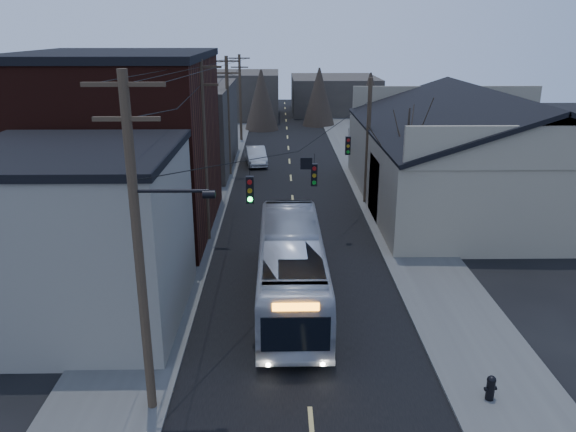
% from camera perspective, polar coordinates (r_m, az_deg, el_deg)
% --- Properties ---
extents(road_surface, '(9.00, 110.00, 0.02)m').
position_cam_1_polar(road_surface, '(43.57, 0.35, 3.23)').
color(road_surface, black).
rests_on(road_surface, ground).
extents(sidewalk_left, '(4.00, 110.00, 0.12)m').
position_cam_1_polar(sidewalk_left, '(43.90, -8.18, 3.22)').
color(sidewalk_left, '#474744').
rests_on(sidewalk_left, ground).
extents(sidewalk_right, '(4.00, 110.00, 0.12)m').
position_cam_1_polar(sidewalk_right, '(44.18, 8.82, 3.29)').
color(sidewalk_right, '#474744').
rests_on(sidewalk_right, ground).
extents(building_clapboard, '(8.00, 8.00, 7.00)m').
position_cam_1_polar(building_clapboard, '(23.89, -20.60, -2.25)').
color(building_clapboard, gray).
rests_on(building_clapboard, ground).
extents(building_brick, '(10.00, 12.00, 10.00)m').
position_cam_1_polar(building_brick, '(33.91, -16.52, 6.72)').
color(building_brick, black).
rests_on(building_brick, ground).
extents(building_left_far, '(9.00, 14.00, 7.00)m').
position_cam_1_polar(building_left_far, '(49.43, -11.02, 8.87)').
color(building_left_far, '#37302C').
rests_on(building_left_far, ground).
extents(warehouse, '(16.16, 20.60, 7.73)m').
position_cam_1_polar(warehouse, '(40.53, 19.30, 4.93)').
color(warehouse, tan).
rests_on(warehouse, ground).
extents(building_far_left, '(10.00, 12.00, 6.00)m').
position_cam_1_polar(building_far_left, '(77.66, -4.76, 12.16)').
color(building_far_left, '#37302C').
rests_on(building_far_left, ground).
extents(building_far_right, '(12.00, 14.00, 5.00)m').
position_cam_1_polar(building_far_right, '(82.90, 4.69, 12.21)').
color(building_far_right, '#37302C').
rests_on(building_far_right, ground).
extents(bare_tree, '(0.40, 0.40, 7.20)m').
position_cam_1_polar(bare_tree, '(33.81, 11.85, 4.62)').
color(bare_tree, black).
rests_on(bare_tree, ground).
extents(utility_lines, '(11.24, 45.28, 10.50)m').
position_cam_1_polar(utility_lines, '(36.82, -4.34, 8.23)').
color(utility_lines, '#382B1E').
rests_on(utility_lines, ground).
extents(bus, '(2.78, 11.69, 3.25)m').
position_cam_1_polar(bus, '(24.51, 0.33, -5.20)').
color(bus, '#AEB2BB').
rests_on(bus, ground).
extents(parked_car, '(2.27, 4.89, 1.55)m').
position_cam_1_polar(parked_car, '(50.07, -3.28, 6.12)').
color(parked_car, '#AEB2B6').
rests_on(parked_car, ground).
extents(fire_hydrant, '(0.41, 0.30, 0.86)m').
position_cam_1_polar(fire_hydrant, '(19.88, 19.90, -16.01)').
color(fire_hydrant, black).
rests_on(fire_hydrant, sidewalk_right).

